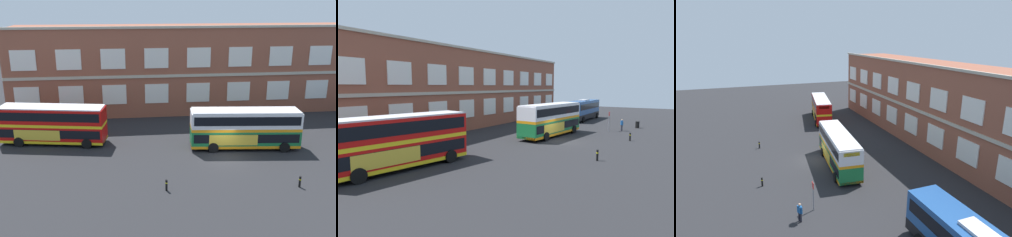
% 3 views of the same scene
% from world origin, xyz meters
% --- Properties ---
extents(ground_plane, '(120.00, 120.00, 0.00)m').
position_xyz_m(ground_plane, '(0.00, 2.00, 0.00)').
color(ground_plane, '#232326').
extents(brick_terminal_building, '(53.24, 8.19, 11.52)m').
position_xyz_m(brick_terminal_building, '(2.58, 17.98, 5.62)').
color(brick_terminal_building, brown).
rests_on(brick_terminal_building, ground).
extents(double_decker_near, '(11.28, 4.46, 4.07)m').
position_xyz_m(double_decker_near, '(-17.04, 5.96, 2.15)').
color(double_decker_near, red).
rests_on(double_decker_near, ground).
extents(double_decker_middle, '(11.19, 3.64, 4.07)m').
position_xyz_m(double_decker_middle, '(2.62, 2.46, 2.15)').
color(double_decker_middle, '#197038').
rests_on(double_decker_middle, ground).
extents(touring_coach, '(12.04, 3.01, 3.80)m').
position_xyz_m(touring_coach, '(21.93, 4.71, 1.91)').
color(touring_coach, navy).
rests_on(touring_coach, ground).
extents(waiting_passenger, '(0.60, 0.40, 1.70)m').
position_xyz_m(waiting_passenger, '(11.83, -4.12, 0.93)').
color(waiting_passenger, black).
rests_on(waiting_passenger, ground).
extents(bus_stand_flag, '(0.44, 0.10, 2.70)m').
position_xyz_m(bus_stand_flag, '(10.62, -2.65, 1.64)').
color(bus_stand_flag, slate).
rests_on(bus_stand_flag, ground).
extents(station_litter_bin, '(0.60, 0.60, 1.03)m').
position_xyz_m(station_litter_bin, '(16.17, -5.47, 0.52)').
color(station_litter_bin, black).
rests_on(station_litter_bin, ground).
extents(safety_bollard_west, '(0.19, 0.19, 0.95)m').
position_xyz_m(safety_bollard_west, '(-6.30, -5.87, 0.49)').
color(safety_bollard_west, black).
rests_on(safety_bollard_west, ground).
extents(safety_bollard_east, '(0.19, 0.19, 0.95)m').
position_xyz_m(safety_bollard_east, '(4.64, -6.49, 0.49)').
color(safety_bollard_east, black).
rests_on(safety_bollard_east, ground).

